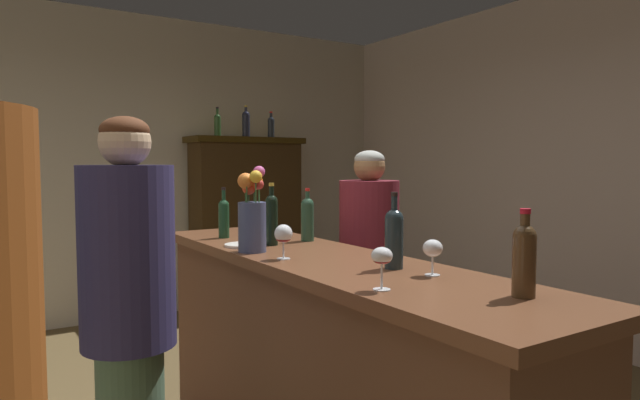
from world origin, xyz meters
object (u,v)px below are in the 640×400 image
Objects in this scene: display_bottle_left at (217,124)px; patron_in_navy at (129,328)px; wine_glass_mid at (283,235)px; wine_glass_rear at (433,249)px; wine_bottle_merlot at (224,216)px; flower_arrangement at (252,213)px; display_cabinet at (246,220)px; display_bottle_center at (271,126)px; wine_glass_front at (382,258)px; bartender at (369,268)px; wine_bottle_pinot at (307,217)px; cheese_plate at (243,245)px; wine_bottle_malbec at (272,217)px; display_bottle_midleft at (246,123)px; bar_counter at (325,373)px; wine_bottle_rose at (394,235)px.

patron_in_navy is (-1.64, -3.17, -0.96)m from display_bottle_left.
wine_glass_rear is (0.29, -0.61, -0.01)m from wine_glass_mid.
wine_bottle_merlot is 0.17× the size of patron_in_navy.
wine_bottle_merlot is at bearing 81.33° from flower_arrangement.
display_bottle_center reaches higher than display_cabinet.
wine_glass_mid is (-0.05, -0.78, -0.02)m from wine_bottle_merlot.
wine_glass_front is 0.32m from wine_glass_rear.
display_cabinet is at bearing -82.76° from bartender.
wine_bottle_pinot is 0.17× the size of patron_in_navy.
wine_bottle_merlot is (-1.20, -2.27, 0.28)m from display_cabinet.
cheese_plate is 2.89m from display_bottle_left.
wine_bottle_pinot is 1.03m from wine_glass_rear.
display_bottle_left is (0.81, 2.66, 0.65)m from wine_bottle_malbec.
display_bottle_midleft reaches higher than cheese_plate.
display_bottle_midleft reaches higher than wine_glass_rear.
wine_bottle_malbec is at bearing -106.91° from display_bottle_left.
wine_glass_rear is (-0.09, -1.03, -0.03)m from wine_bottle_pinot.
wine_bottle_malbec is 0.99× the size of display_bottle_midleft.
bartender is at bearing -15.41° from wine_bottle_merlot.
bar_counter is 0.98m from bartender.
wine_glass_front is 0.09× the size of bartender.
display_bottle_midleft is (1.25, 2.61, 0.81)m from cheese_plate.
wine_bottle_malbec is 2.09× the size of wine_glass_mid.
display_bottle_center reaches higher than wine_bottle_pinot.
cheese_plate is (0.01, 0.44, -0.10)m from wine_glass_mid.
wine_bottle_rose is 0.82m from wine_bottle_malbec.
wine_bottle_rose is 2.24× the size of wine_glass_rear.
wine_bottle_malbec is 1.09m from wine_glass_front.
display_bottle_midleft is at bearing 67.28° from wine_bottle_malbec.
flower_arrangement is at bearing -119.33° from display_bottle_center.
display_bottle_left reaches higher than flower_arrangement.
wine_glass_front reaches higher than cheese_plate.
wine_bottle_pinot is at bearing 48.11° from wine_glass_mid.
wine_bottle_merlot is 2.09× the size of wine_glass_rear.
cheese_plate is at bearing 106.14° from wine_bottle_rose.
display_bottle_center is (1.40, 2.66, 0.65)m from wine_bottle_malbec.
bartender is (-0.37, -2.50, -1.03)m from display_bottle_midleft.
display_bottle_center is (1.16, 2.63, 0.67)m from wine_bottle_pinot.
wine_glass_front is 0.94× the size of wine_glass_mid.
wine_bottle_rose is at bearing 43.90° from wine_glass_front.
bartender is (0.51, 0.13, -0.34)m from wine_bottle_pinot.
display_bottle_midleft is (1.08, 3.10, 1.35)m from bar_counter.
patron_in_navy is at bearing -117.38° from display_bottle_left.
wine_bottle_malbec is (-0.04, 0.44, 0.67)m from bar_counter.
cheese_plate is at bearing 22.64° from bartender.
wine_bottle_malbec is 3.08m from display_bottle_center.
wine_glass_front is (-0.07, -1.47, -0.01)m from wine_bottle_merlot.
display_bottle_center is (0.28, -0.00, -0.02)m from display_bottle_midleft.
wine_bottle_rose reaches higher than wine_glass_front.
display_bottle_left is (-0.30, -0.00, 0.96)m from display_cabinet.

